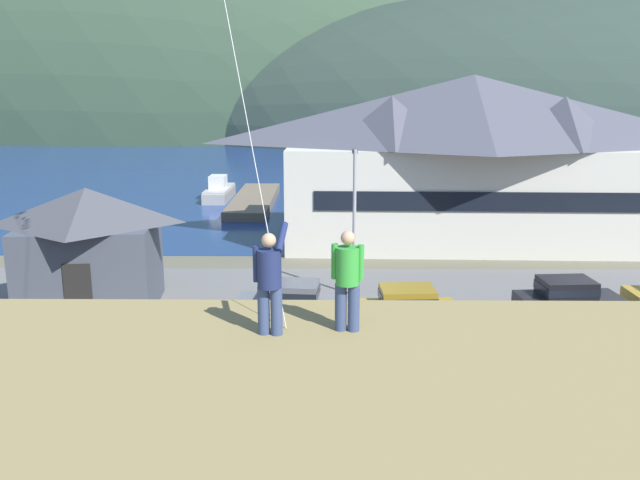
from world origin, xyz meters
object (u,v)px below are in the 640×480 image
at_px(parked_car_front_row_end, 590,363).
at_px(parked_car_back_row_right, 445,371).
at_px(parked_car_corner_spot, 405,309).
at_px(parking_light_pole, 354,212).
at_px(harbor_lodge, 471,155).
at_px(storage_shed_near_lot, 90,248).
at_px(parked_car_front_row_red, 290,303).
at_px(moored_boat_wharfside, 219,191).
at_px(person_companion, 347,278).
at_px(wharf_dock, 254,201).
at_px(person_kite_flyer, 270,280).
at_px(parked_car_mid_row_far, 568,299).

bearing_deg(parked_car_front_row_end, parked_car_back_row_right, -172.42).
relative_size(parked_car_corner_spot, parking_light_pole, 0.63).
xyz_separation_m(harbor_lodge, parked_car_front_row_end, (-0.46, -21.27, -4.41)).
xyz_separation_m(storage_shed_near_lot, parked_car_front_row_red, (8.79, -2.17, -1.75)).
relative_size(moored_boat_wharfside, person_companion, 3.46).
distance_m(wharf_dock, person_kite_flyer, 44.34).
height_order(parked_car_front_row_red, parked_car_front_row_end, same).
xyz_separation_m(parked_car_back_row_right, parked_car_front_row_end, (4.73, 0.63, 0.00)).
bearing_deg(wharf_dock, moored_boat_wharfside, 143.70).
xyz_separation_m(parking_light_pole, person_kite_flyer, (-2.20, -19.25, 2.53)).
height_order(harbor_lodge, parking_light_pole, harbor_lodge).
relative_size(moored_boat_wharfside, person_kite_flyer, 3.24).
height_order(parked_car_mid_row_far, person_companion, person_companion).
relative_size(parked_car_front_row_red, person_kite_flyer, 2.34).
height_order(parked_car_mid_row_far, parking_light_pole, parking_light_pole).
bearing_deg(person_companion, harbor_lodge, 74.35).
xyz_separation_m(moored_boat_wharfside, person_kite_flyer, (8.35, -46.02, 5.84)).
xyz_separation_m(parked_car_back_row_right, person_companion, (-3.31, -8.43, 5.48)).
height_order(parked_car_front_row_red, parked_car_mid_row_far, same).
relative_size(wharf_dock, parked_car_corner_spot, 3.43).
distance_m(wharf_dock, parked_car_front_row_red, 28.84).
relative_size(wharf_dock, parked_car_mid_row_far, 3.40).
relative_size(wharf_dock, parked_car_front_row_end, 3.49).
xyz_separation_m(storage_shed_near_lot, wharf_dock, (4.26, 26.30, -2.46)).
bearing_deg(wharf_dock, parked_car_back_row_right, -74.54).
height_order(person_kite_flyer, person_companion, person_kite_flyer).
bearing_deg(person_companion, parked_car_back_row_right, 68.55).
bearing_deg(parked_car_back_row_right, parked_car_mid_row_far, 48.50).
bearing_deg(parked_car_mid_row_far, parked_car_front_row_end, -103.61).
bearing_deg(person_kite_flyer, parking_light_pole, 83.49).
relative_size(parked_car_mid_row_far, parking_light_pole, 0.64).
xyz_separation_m(moored_boat_wharfside, parked_car_front_row_end, (17.69, -36.78, 0.34)).
distance_m(wharf_dock, moored_boat_wharfside, 4.09).
height_order(moored_boat_wharfside, parked_car_mid_row_far, moored_boat_wharfside).
height_order(parked_car_front_row_red, parking_light_pole, parking_light_pole).
relative_size(storage_shed_near_lot, parked_car_corner_spot, 1.49).
distance_m(parked_car_front_row_end, person_kite_flyer, 14.24).
bearing_deg(harbor_lodge, storage_shed_near_lot, -145.39).
xyz_separation_m(wharf_dock, parked_car_front_row_end, (14.41, -34.37, 0.71)).
height_order(storage_shed_near_lot, parked_car_back_row_right, storage_shed_near_lot).
bearing_deg(storage_shed_near_lot, wharf_dock, 80.79).
relative_size(moored_boat_wharfside, parked_car_mid_row_far, 1.39).
xyz_separation_m(moored_boat_wharfside, parked_car_front_row_red, (7.80, -30.88, 0.34)).
xyz_separation_m(storage_shed_near_lot, person_companion, (10.63, -17.12, 3.73)).
relative_size(parked_car_corner_spot, person_kite_flyer, 2.31).
relative_size(storage_shed_near_lot, parked_car_back_row_right, 1.50).
distance_m(parked_car_front_row_end, parking_light_pole, 12.65).
height_order(parked_car_back_row_right, parked_car_front_row_end, same).
bearing_deg(wharf_dock, parked_car_front_row_red, -80.97).
bearing_deg(moored_boat_wharfside, parking_light_pole, -68.49).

